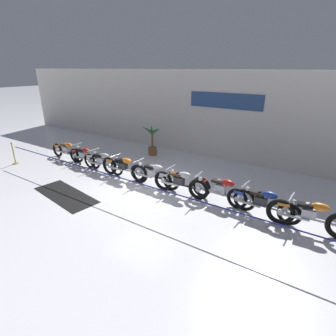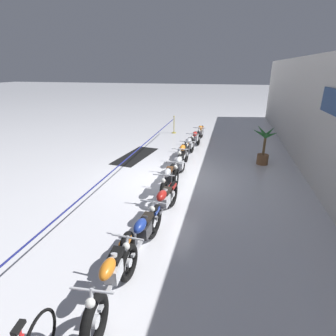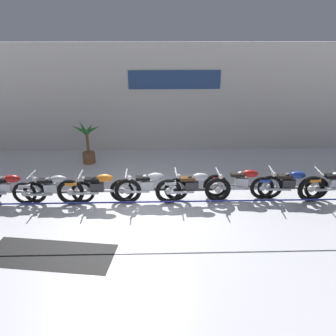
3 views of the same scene
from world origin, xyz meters
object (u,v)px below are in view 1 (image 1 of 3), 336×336
Objects in this scene: motorcycle_silver_2 at (103,162)px; motorcycle_orange_3 at (124,168)px; motorcycle_orange_0 at (67,151)px; motorcycle_silver_4 at (154,174)px; motorcycle_silver_5 at (180,183)px; floor_banner at (65,195)px; motorcycle_orange_8 at (311,216)px; potted_palm_left_of_row at (152,141)px; motorcycle_red_1 at (84,156)px; motorcycle_blue_7 at (262,203)px; stanchion_far_left at (93,173)px; motorcycle_red_6 at (222,190)px.

motorcycle_orange_3 is at bearing -2.24° from motorcycle_silver_2.
motorcycle_orange_0 is 5.39m from motorcycle_silver_4.
motorcycle_orange_3 is 1.05× the size of motorcycle_silver_4.
motorcycle_silver_5 reaches higher than floor_banner.
motorcycle_silver_4 is (2.71, 0.07, -0.00)m from motorcycle_silver_2.
floor_banner is (-7.56, -2.34, -0.47)m from motorcycle_orange_8.
motorcycle_orange_0 is at bearing 178.71° from motorcycle_silver_4.
floor_banner is (0.18, -5.47, -0.71)m from potted_palm_left_of_row.
motorcycle_red_1 is 5.28m from motorcycle_silver_5.
motorcycle_blue_7 is at bearing 0.10° from motorcycle_silver_4.
motorcycle_silver_4 is 0.80× the size of floor_banner.
motorcycle_silver_4 is 0.98× the size of motorcycle_orange_8.
motorcycle_blue_7 is (6.79, 0.08, -0.00)m from motorcycle_silver_2.
motorcycle_orange_8 is 8.35m from potted_palm_left_of_row.
motorcycle_orange_0 is 10.78m from motorcycle_orange_8.
stanchion_far_left reaches higher than motorcycle_red_1.
motorcycle_silver_4 is (5.39, -0.12, 0.00)m from motorcycle_orange_0.
motorcycle_orange_8 is 1.44× the size of potted_palm_left_of_row.
motorcycle_silver_5 reaches higher than motorcycle_silver_4.
potted_palm_left_of_row is at bearing 60.84° from motorcycle_red_1.
motorcycle_blue_7 is at bearing 1.34° from motorcycle_orange_3.
motorcycle_silver_4 is 1.00× the size of motorcycle_blue_7.
motorcycle_silver_5 reaches higher than motorcycle_blue_7.
motorcycle_orange_8 is (6.81, 0.03, 0.00)m from motorcycle_orange_3.
motorcycle_red_1 is 8.11m from motorcycle_blue_7.
motorcycle_orange_0 is at bearing 178.86° from motorcycle_orange_8.
stanchion_far_left is at bearing -150.23° from motorcycle_silver_5.
motorcycle_orange_8 reaches higher than motorcycle_silver_5.
motorcycle_silver_5 is (1.25, -0.12, 0.01)m from motorcycle_silver_4.
motorcycle_orange_0 is at bearing 155.56° from stanchion_far_left.
motorcycle_orange_3 reaches higher than motorcycle_silver_4.
stanchion_far_left is (1.26, -1.59, 0.30)m from motorcycle_silver_2.
potted_palm_left_of_row is 0.57× the size of floor_banner.
motorcycle_blue_7 is at bearing -4.52° from motorcycle_red_6.
motorcycle_red_1 is at bearing 176.81° from motorcycle_orange_3.
motorcycle_silver_4 is 5.40m from motorcycle_orange_8.
floor_banner is at bearing -162.81° from motorcycle_orange_8.
stanchion_far_left is (-1.45, -1.67, 0.30)m from motorcycle_silver_4.
motorcycle_silver_5 is (6.64, -0.24, 0.01)m from motorcycle_orange_0.
motorcycle_orange_3 is 2.47m from floor_banner.
motorcycle_silver_2 reaches higher than motorcycle_red_1.
stanchion_far_left is at bearing -131.11° from motorcycle_silver_4.
motorcycle_orange_8 is 0.17× the size of stanchion_far_left.
motorcycle_blue_7 is 0.99× the size of motorcycle_orange_8.
motorcycle_red_6 is at bearing -0.06° from motorcycle_orange_0.
floor_banner is (-0.75, -2.31, -0.47)m from motorcycle_orange_3.
motorcycle_silver_2 is 0.82× the size of floor_banner.
floor_banner is (3.22, -2.55, -0.45)m from motorcycle_orange_0.
motorcycle_red_1 is at bearing -4.10° from motorcycle_orange_0.
motorcycle_orange_0 is 4.33m from stanchion_far_left.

